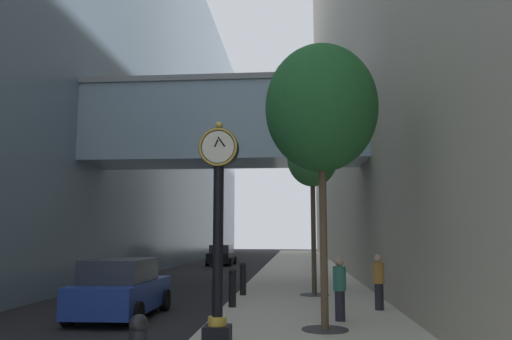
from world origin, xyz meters
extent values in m
plane|color=black|center=(0.00, 27.00, 0.00)|extent=(110.00, 110.00, 0.00)
cube|color=beige|center=(2.63, 30.00, 0.07)|extent=(5.27, 80.00, 0.14)
cube|color=slate|center=(-11.29, 30.00, 13.30)|extent=(9.00, 80.00, 26.61)
cube|color=#849EB2|center=(-0.76, 18.42, 7.06)|extent=(12.66, 3.20, 3.27)
cube|color=gray|center=(-0.76, 18.42, 8.82)|extent=(12.66, 3.40, 0.24)
cube|color=black|center=(0.65, 7.67, 0.32)|extent=(0.55, 0.55, 0.35)
cylinder|color=gold|center=(0.65, 7.67, 0.58)|extent=(0.39, 0.38, 0.18)
cylinder|color=black|center=(0.65, 7.67, 2.22)|extent=(0.22, 0.22, 3.10)
cylinder|color=black|center=(0.65, 7.67, 4.19)|extent=(0.84, 0.28, 0.84)
torus|color=gold|center=(0.65, 7.51, 4.19)|extent=(0.82, 0.05, 0.82)
cylinder|color=silver|center=(0.65, 7.52, 4.19)|extent=(0.69, 0.01, 0.69)
cylinder|color=silver|center=(0.65, 7.82, 4.19)|extent=(0.69, 0.01, 0.69)
sphere|color=gold|center=(0.65, 7.67, 4.68)|extent=(0.16, 0.16, 0.16)
cube|color=black|center=(0.62, 7.51, 4.27)|extent=(0.09, 0.01, 0.17)
cube|color=black|center=(0.73, 7.51, 4.30)|extent=(0.18, 0.01, 0.23)
sphere|color=black|center=(0.31, 3.57, 1.22)|extent=(0.25, 0.25, 0.25)
cylinder|color=black|center=(0.31, 9.71, 0.65)|extent=(0.23, 0.23, 1.01)
sphere|color=black|center=(0.31, 9.71, 1.22)|extent=(0.25, 0.25, 0.25)
cylinder|color=black|center=(0.31, 12.78, 0.65)|extent=(0.23, 0.23, 1.01)
sphere|color=black|center=(0.31, 12.78, 1.22)|extent=(0.25, 0.25, 0.25)
cylinder|color=black|center=(0.31, 15.86, 0.65)|extent=(0.23, 0.23, 1.01)
sphere|color=black|center=(0.31, 15.86, 1.22)|extent=(0.25, 0.25, 0.25)
cylinder|color=#333335|center=(2.94, 9.29, 0.15)|extent=(1.10, 1.10, 0.02)
cylinder|color=brown|center=(2.94, 9.29, 2.28)|extent=(0.18, 0.18, 4.28)
ellipsoid|color=#23602D|center=(2.94, 9.29, 5.45)|extent=(2.77, 2.77, 3.18)
cylinder|color=#333335|center=(2.94, 16.09, 0.15)|extent=(1.10, 1.10, 0.02)
cylinder|color=#4C3D2D|center=(2.94, 16.09, 2.35)|extent=(0.18, 0.18, 4.42)
ellipsoid|color=#387F3D|center=(2.94, 16.09, 5.29)|extent=(1.94, 1.94, 2.23)
cylinder|color=#23232D|center=(3.40, 10.54, 0.52)|extent=(0.36, 0.36, 0.77)
cylinder|color=#337560|center=(3.40, 10.54, 1.21)|extent=(0.47, 0.47, 0.62)
sphere|color=tan|center=(3.40, 10.54, 1.64)|extent=(0.23, 0.23, 0.23)
cylinder|color=#23232D|center=(4.73, 12.55, 0.52)|extent=(0.36, 0.36, 0.77)
cylinder|color=#B77A33|center=(4.73, 12.55, 1.22)|extent=(0.48, 0.48, 0.62)
sphere|color=tan|center=(4.73, 12.55, 1.65)|extent=(0.24, 0.24, 0.24)
cube|color=navy|center=(-2.72, 11.43, 0.62)|extent=(1.84, 4.09, 0.80)
cube|color=#282D38|center=(-2.72, 11.22, 1.33)|extent=(1.61, 2.29, 0.66)
cylinder|color=black|center=(-3.63, 12.81, 0.32)|extent=(0.22, 0.64, 0.64)
cylinder|color=black|center=(-1.81, 12.82, 0.32)|extent=(0.22, 0.64, 0.64)
cylinder|color=black|center=(-3.62, 10.03, 0.32)|extent=(0.22, 0.64, 0.64)
cylinder|color=black|center=(-1.80, 10.04, 0.32)|extent=(0.22, 0.64, 0.64)
cube|color=black|center=(-3.56, 36.18, 0.60)|extent=(1.80, 4.05, 0.76)
cube|color=#282D38|center=(-3.56, 35.98, 1.27)|extent=(1.56, 2.28, 0.62)
cylinder|color=black|center=(-4.38, 37.56, 0.32)|extent=(0.23, 0.64, 0.64)
cylinder|color=black|center=(-2.67, 37.53, 0.32)|extent=(0.23, 0.64, 0.64)
cylinder|color=black|center=(-4.44, 34.83, 0.32)|extent=(0.23, 0.64, 0.64)
cylinder|color=black|center=(-2.73, 34.80, 0.32)|extent=(0.23, 0.64, 0.64)
camera|label=1|loc=(2.29, -2.69, 2.33)|focal=34.65mm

